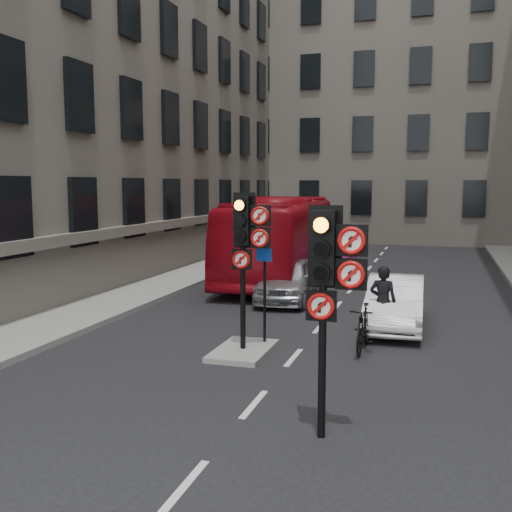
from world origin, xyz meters
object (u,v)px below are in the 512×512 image
Objects in this scene: car_white at (395,302)px; info_sign at (264,281)px; bus_red at (282,237)px; signal_near at (329,272)px; signal_far at (246,237)px; motorcyclist at (383,302)px; car_silver at (287,279)px; motorcycle at (363,328)px; car_pink at (328,258)px.

car_white is 1.85× the size of info_sign.
signal_near is at bearing -76.90° from bus_red.
bus_red is (-4.68, 15.18, -0.90)m from signal_near.
signal_far is 4.11m from motorcyclist.
car_silver is 5.07m from bus_red.
bus_red is 10.13m from motorcyclist.
motorcycle is at bearing -69.59° from bus_red.
motorcyclist is (2.85, 2.36, -1.77)m from signal_far.
motorcycle is at bearing 21.61° from signal_far.
car_pink is at bearing 99.60° from info_sign.
signal_near is 0.30× the size of bus_red.
car_pink is (-3.39, 8.49, 0.07)m from car_white.
motorcycle is 2.56m from info_sign.
car_white is (3.08, 3.59, -2.01)m from signal_far.
signal_far is 0.30× the size of bus_red.
motorcyclist is (4.93, -8.82, -0.76)m from bus_red.
car_silver is at bearing 141.23° from car_white.
signal_far reaches higher than bus_red.
motorcycle is (-0.06, 5.01, -2.04)m from signal_near.
signal_far is at bearing -99.20° from info_sign.
car_white is 2.65m from motorcycle.
car_silver is 0.81× the size of car_pink.
motorcycle is (4.62, -10.17, -1.14)m from bus_red.
signal_near is 16.44m from car_pink.
car_silver is at bearing -77.23° from bus_red.
car_white is (3.72, -2.82, -0.03)m from car_silver.
motorcyclist reaches higher than car_white.
car_pink is 2.89× the size of motorcycle.
signal_far is at bearing 123.02° from signal_near.
info_sign is (0.52, -11.34, 0.82)m from car_pink.
signal_far is (-2.60, 4.00, 0.12)m from signal_near.
car_white is 1.28m from motorcyclist.
motorcycle is at bearing -78.67° from car_pink.
motorcycle is at bearing 90.65° from signal_near.
signal_near is at bearing -76.84° from car_silver.
info_sign reaches higher than motorcyclist.
car_pink is at bearing 110.15° from car_white.
info_sign reaches higher than motorcycle.
car_silver is 1.01× the size of car_white.
signal_far is 1.36m from info_sign.
bus_red is 11.23m from motorcycle.
car_silver is at bearing 122.31° from motorcycle.
signal_far is 0.85× the size of car_silver.
info_sign is (0.21, 0.74, -1.12)m from signal_far.
signal_near is 5.41m from motorcycle.
car_white is at bearing 86.40° from signal_near.
car_silver is at bearing 95.71° from signal_far.
bus_red is 6.51× the size of motorcyclist.
signal_near is 1.93× the size of motorcyclist.
signal_near reaches higher than car_pink.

